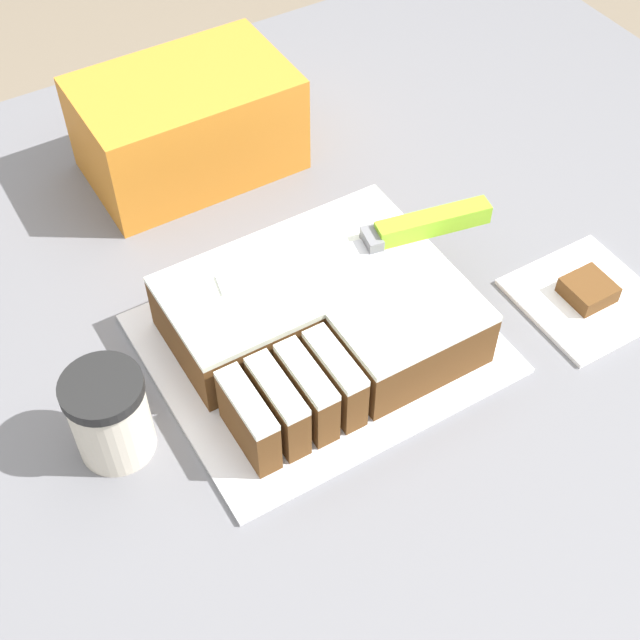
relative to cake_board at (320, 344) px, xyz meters
The scene contains 9 objects.
ground_plane 0.91m from the cake_board, 74.80° to the left, with size 8.00×8.00×0.00m, color #7F705B.
countertop 0.46m from the cake_board, 74.80° to the left, with size 1.40×1.10×0.90m.
cake_board is the anchor object (origin of this frame).
cake 0.04m from the cake_board, 39.64° to the left, with size 0.28×0.23×0.07m.
knife 0.15m from the cake_board, 13.15° to the left, with size 0.30×0.08×0.02m.
coffee_cup 0.24m from the cake_board, behind, with size 0.08×0.08×0.10m.
paper_napkin 0.30m from the cake_board, 18.33° to the right, with size 0.14×0.14×0.01m.
brownie 0.30m from the cake_board, 18.33° to the right, with size 0.05×0.05×0.02m.
storage_box 0.34m from the cake_board, 87.49° to the left, with size 0.25×0.16×0.13m.
Camera 1 is at (-0.32, -0.56, 1.63)m, focal length 50.00 mm.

